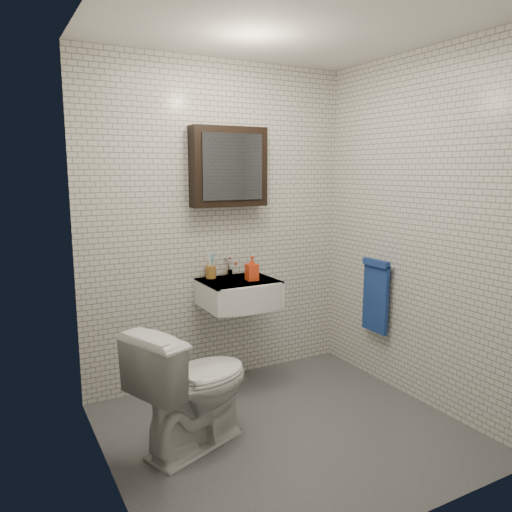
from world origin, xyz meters
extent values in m
cube|color=#494C50|center=(0.00, 0.00, 0.01)|extent=(2.20, 2.00, 0.01)
cube|color=silver|center=(0.00, 1.00, 1.25)|extent=(2.20, 0.02, 2.50)
cube|color=silver|center=(0.00, -1.00, 1.25)|extent=(2.20, 0.02, 2.50)
cube|color=silver|center=(-1.10, 0.00, 1.25)|extent=(0.02, 2.00, 2.50)
cube|color=silver|center=(1.10, 0.00, 1.25)|extent=(0.02, 2.00, 2.50)
cube|color=white|center=(0.00, 0.00, 2.50)|extent=(2.20, 2.00, 0.02)
cube|color=white|center=(0.05, 0.78, 0.75)|extent=(0.55, 0.45, 0.20)
cylinder|color=silver|center=(0.05, 0.80, 0.84)|extent=(0.31, 0.31, 0.02)
cylinder|color=silver|center=(0.05, 0.80, 0.85)|extent=(0.04, 0.04, 0.01)
cube|color=white|center=(0.05, 0.78, 0.84)|extent=(0.55, 0.45, 0.01)
cylinder|color=silver|center=(0.05, 0.94, 0.88)|extent=(0.06, 0.06, 0.06)
cylinder|color=silver|center=(0.05, 0.94, 0.94)|extent=(0.03, 0.03, 0.08)
cylinder|color=silver|center=(0.05, 0.88, 0.97)|extent=(0.02, 0.12, 0.02)
cube|color=silver|center=(0.05, 0.97, 0.99)|extent=(0.02, 0.09, 0.01)
cube|color=black|center=(0.05, 0.93, 1.70)|extent=(0.60, 0.14, 0.60)
cube|color=#3F444C|center=(0.05, 0.85, 1.70)|extent=(0.49, 0.01, 0.49)
cylinder|color=silver|center=(1.06, 0.35, 0.95)|extent=(0.02, 0.30, 0.02)
cylinder|color=silver|center=(1.08, 0.48, 0.95)|extent=(0.04, 0.02, 0.02)
cylinder|color=silver|center=(1.08, 0.22, 0.95)|extent=(0.04, 0.02, 0.02)
cube|color=#2246A0|center=(1.05, 0.35, 0.68)|extent=(0.03, 0.26, 0.54)
cube|color=#2246A0|center=(1.04, 0.35, 0.96)|extent=(0.05, 0.26, 0.05)
cylinder|color=#9C6427|center=(-0.11, 0.94, 0.90)|extent=(0.09, 0.09, 0.10)
cylinder|color=white|center=(-0.12, 0.93, 0.96)|extent=(0.02, 0.03, 0.19)
cylinder|color=teal|center=(-0.10, 0.93, 0.95)|extent=(0.01, 0.02, 0.17)
cylinder|color=white|center=(-0.11, 0.95, 0.97)|extent=(0.02, 0.04, 0.20)
cylinder|color=teal|center=(-0.09, 0.95, 0.96)|extent=(0.02, 0.04, 0.18)
imported|color=orange|center=(0.14, 0.72, 0.94)|extent=(0.09, 0.09, 0.19)
imported|color=white|center=(-0.58, 0.13, 0.39)|extent=(0.88, 0.69, 0.79)
camera|label=1|loc=(-1.60, -2.55, 1.68)|focal=35.00mm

